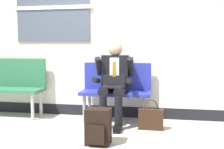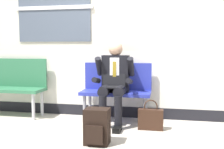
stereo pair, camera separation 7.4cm
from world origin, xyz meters
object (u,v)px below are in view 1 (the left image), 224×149
object	(u,v)px
backpack	(98,127)
handbag	(151,119)
bench_empty	(10,83)
person_seated	(114,81)
bench_with_person	(116,87)

from	to	relation	value
backpack	handbag	world-z (taller)	backpack
bench_empty	handbag	world-z (taller)	bench_empty
person_seated	handbag	size ratio (longest dim) A/B	2.89
bench_empty	backpack	distance (m)	2.09
backpack	person_seated	bearing A→B (deg)	87.39
bench_with_person	backpack	distance (m)	1.11
person_seated	bench_with_person	bearing A→B (deg)	90.00
backpack	handbag	xyz separation A→B (m)	(0.59, 0.69, -0.06)
bench_empty	handbag	size ratio (longest dim) A/B	2.78
bench_with_person	person_seated	bearing A→B (deg)	-90.00
bench_empty	person_seated	bearing A→B (deg)	-6.47
bench_empty	backpack	world-z (taller)	bench_empty
person_seated	backpack	size ratio (longest dim) A/B	2.87
person_seated	handbag	bearing A→B (deg)	-18.13
bench_empty	backpack	bearing A→B (deg)	-31.42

